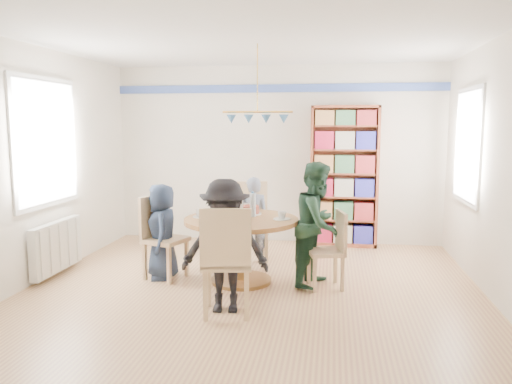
% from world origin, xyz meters
% --- Properties ---
extents(ground, '(5.00, 5.00, 0.00)m').
position_xyz_m(ground, '(0.00, 0.00, 0.00)').
color(ground, tan).
extents(room_shell, '(5.00, 5.00, 5.00)m').
position_xyz_m(room_shell, '(-0.26, 0.87, 1.65)').
color(room_shell, white).
rests_on(room_shell, ground).
extents(radiator, '(0.12, 1.00, 0.60)m').
position_xyz_m(radiator, '(-2.42, 0.30, 0.35)').
color(radiator, silver).
rests_on(radiator, ground).
extents(dining_table, '(1.30, 1.30, 0.75)m').
position_xyz_m(dining_table, '(-0.17, 0.37, 0.56)').
color(dining_table, brown).
rests_on(dining_table, ground).
extents(chair_left, '(0.55, 0.55, 0.98)m').
position_xyz_m(chair_left, '(-1.15, 0.40, 0.54)').
color(chair_left, '#D4AB82').
rests_on(chair_left, ground).
extents(chair_right, '(0.46, 0.46, 0.86)m').
position_xyz_m(chair_right, '(0.87, 0.33, 0.47)').
color(chair_right, '#D4AB82').
rests_on(chair_right, ground).
extents(chair_far, '(0.54, 0.54, 1.04)m').
position_xyz_m(chair_far, '(-0.23, 1.43, 0.57)').
color(chair_far, '#D4AB82').
rests_on(chair_far, ground).
extents(chair_near, '(0.54, 0.54, 1.06)m').
position_xyz_m(chair_near, '(-0.11, -0.69, 0.58)').
color(chair_near, '#D4AB82').
rests_on(chair_near, ground).
extents(person_left, '(0.52, 0.64, 1.12)m').
position_xyz_m(person_left, '(-1.11, 0.37, 0.56)').
color(person_left, '#192237').
rests_on(person_left, ground).
extents(person_right, '(0.72, 0.81, 1.40)m').
position_xyz_m(person_right, '(0.70, 0.41, 0.70)').
color(person_right, '#183021').
rests_on(person_right, ground).
extents(person_far, '(0.43, 0.30, 1.14)m').
position_xyz_m(person_far, '(-0.16, 1.22, 0.57)').
color(person_far, gray).
rests_on(person_far, ground).
extents(person_near, '(0.87, 0.54, 1.30)m').
position_xyz_m(person_near, '(-0.16, -0.55, 0.65)').
color(person_near, black).
rests_on(person_near, ground).
extents(bookshelf, '(0.99, 0.30, 2.08)m').
position_xyz_m(bookshelf, '(1.02, 2.34, 1.03)').
color(bookshelf, maroon).
rests_on(bookshelf, ground).
extents(tableware, '(1.13, 1.13, 0.30)m').
position_xyz_m(tableware, '(-0.19, 0.39, 0.81)').
color(tableware, white).
rests_on(tableware, dining_table).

